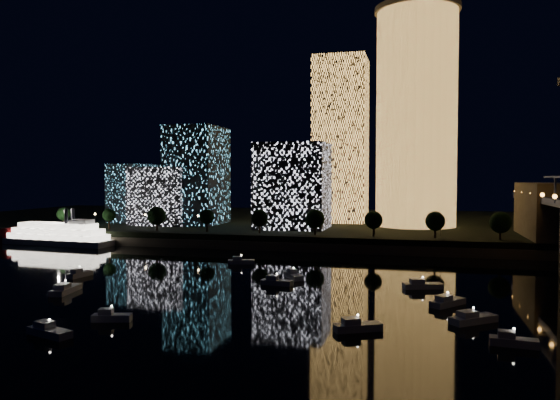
% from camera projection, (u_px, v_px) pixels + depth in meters
% --- Properties ---
extents(ground, '(520.00, 520.00, 0.00)m').
position_uv_depth(ground, '(280.00, 311.00, 101.21)').
color(ground, black).
rests_on(ground, ground).
extents(far_bank, '(420.00, 160.00, 5.00)m').
position_uv_depth(far_bank, '(364.00, 225.00, 255.98)').
color(far_bank, black).
rests_on(far_bank, ground).
extents(seawall, '(420.00, 6.00, 3.00)m').
position_uv_depth(seawall, '(341.00, 248.00, 180.52)').
color(seawall, '#6B5E4C').
rests_on(seawall, ground).
extents(tower_cylindrical, '(34.00, 34.00, 88.12)m').
position_uv_depth(tower_cylindrical, '(416.00, 117.00, 220.72)').
color(tower_cylindrical, '#EBA54B').
rests_on(tower_cylindrical, far_bank).
extents(tower_rectangular, '(22.81, 22.81, 72.57)m').
position_uv_depth(tower_rectangular, '(341.00, 140.00, 242.62)').
color(tower_rectangular, '#EBA54B').
rests_on(tower_rectangular, far_bank).
extents(midrise_blocks, '(98.12, 34.76, 41.21)m').
position_uv_depth(midrise_blocks, '(209.00, 185.00, 227.57)').
color(midrise_blocks, white).
rests_on(midrise_blocks, far_bank).
extents(riverboat, '(46.81, 13.64, 13.90)m').
position_uv_depth(riverboat, '(54.00, 235.00, 201.17)').
color(riverboat, silver).
rests_on(riverboat, ground).
extents(motorboats, '(103.26, 79.76, 2.78)m').
position_uv_depth(motorboats, '(252.00, 296.00, 110.94)').
color(motorboats, silver).
rests_on(motorboats, ground).
extents(esplanade_trees, '(166.03, 6.92, 8.96)m').
position_uv_depth(esplanade_trees, '(289.00, 218.00, 190.76)').
color(esplanade_trees, black).
rests_on(esplanade_trees, far_bank).
extents(street_lamps, '(132.70, 0.70, 5.65)m').
position_uv_depth(street_lamps, '(254.00, 220.00, 200.23)').
color(street_lamps, black).
rests_on(street_lamps, far_bank).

